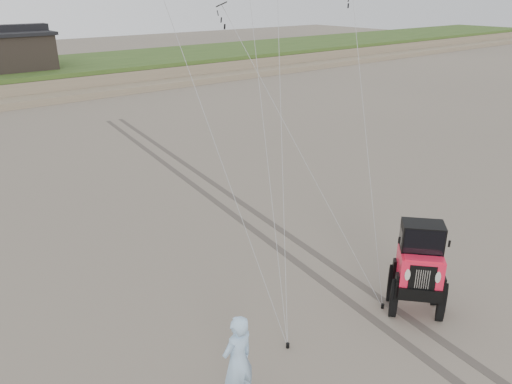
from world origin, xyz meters
The scene contains 7 objects.
ground centered at (0.00, 0.00, 0.00)m, with size 160.00×160.00×0.00m, color #6B6054.
cabin centered at (2.00, 37.00, 3.24)m, with size 6.40×5.40×3.35m.
jeep centered at (1.50, -0.80, 0.95)m, with size 2.21×5.12×1.91m, color #FF1B3C, non-canonical shape.
man centered at (-3.77, -0.38, 1.00)m, with size 0.73×0.48×2.00m, color #97B3EA.
stake_main centered at (-1.93, 0.18, 0.06)m, with size 0.08×0.08×0.12m, color black.
stake_aux centered at (0.99, -0.23, 0.06)m, with size 0.08×0.08×0.12m, color black.
tire_tracks centered at (2.00, 8.00, 0.00)m, with size 5.22×29.74×0.01m.
Camera 1 is at (-8.29, -6.51, 7.58)m, focal length 35.00 mm.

